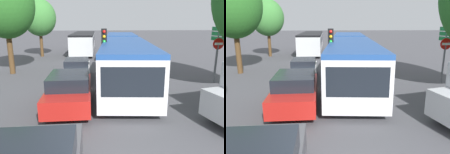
% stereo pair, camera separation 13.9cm
% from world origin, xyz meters
% --- Properties ---
extents(articulated_bus, '(4.34, 17.94, 2.64)m').
position_xyz_m(articulated_bus, '(1.58, 12.59, 1.52)').
color(articulated_bus, silver).
rests_on(articulated_bus, ground).
extents(city_bus_rear, '(2.77, 11.38, 2.44)m').
position_xyz_m(city_bus_rear, '(-1.87, 24.55, 1.41)').
color(city_bus_rear, silver).
rests_on(city_bus_rear, ground).
extents(queued_car_red, '(1.93, 4.45, 1.54)m').
position_xyz_m(queued_car_red, '(-1.76, 5.80, 0.78)').
color(queued_car_red, '#B21E19').
rests_on(queued_car_red, ground).
extents(queued_car_white, '(1.71, 3.96, 1.37)m').
position_xyz_m(queued_car_white, '(-1.79, 10.81, 0.69)').
color(queued_car_white, white).
rests_on(queued_car_white, ground).
extents(traffic_light, '(0.32, 0.36, 3.40)m').
position_xyz_m(traffic_light, '(-0.03, 9.03, 2.50)').
color(traffic_light, '#56595E').
rests_on(traffic_light, ground).
extents(no_entry_sign, '(0.70, 0.08, 2.82)m').
position_xyz_m(no_entry_sign, '(7.00, 9.09, 1.88)').
color(no_entry_sign, '#56595E').
rests_on(no_entry_sign, ground).
extents(direction_sign_post, '(0.31, 1.39, 3.60)m').
position_xyz_m(direction_sign_post, '(8.14, 11.12, 2.57)').
color(direction_sign_post, '#56595E').
rests_on(direction_sign_post, ground).
extents(tree_left_mid, '(4.01, 4.01, 7.33)m').
position_xyz_m(tree_left_mid, '(-6.75, 12.74, 4.83)').
color(tree_left_mid, '#51381E').
rests_on(tree_left_mid, ground).
extents(tree_left_far, '(3.52, 3.52, 6.22)m').
position_xyz_m(tree_left_far, '(-6.43, 21.14, 4.13)').
color(tree_left_far, '#51381E').
rests_on(tree_left_far, ground).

